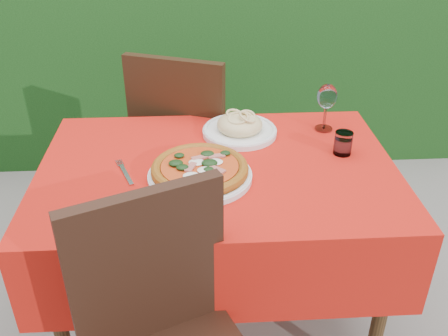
{
  "coord_description": "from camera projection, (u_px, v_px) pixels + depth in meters",
  "views": [
    {
      "loc": [
        -0.07,
        -1.52,
        1.64
      ],
      "look_at": [
        0.02,
        -0.05,
        0.77
      ],
      "focal_mm": 40.0,
      "sensor_mm": 36.0,
      "label": 1
    }
  ],
  "objects": [
    {
      "name": "ground",
      "position": [
        219.0,
        315.0,
        2.14
      ],
      "size": [
        60.0,
        60.0,
        0.0
      ],
      "primitive_type": "plane",
      "color": "slate",
      "rests_on": "ground"
    },
    {
      "name": "pasta_plate",
      "position": [
        240.0,
        127.0,
        1.96
      ],
      "size": [
        0.29,
        0.29,
        0.08
      ],
      "rotation": [
        0.0,
        0.0,
        -0.39
      ],
      "color": "silver",
      "rests_on": "dining_table"
    },
    {
      "name": "water_glass",
      "position": [
        343.0,
        144.0,
        1.82
      ],
      "size": [
        0.07,
        0.07,
        0.09
      ],
      "color": "silver",
      "rests_on": "dining_table"
    },
    {
      "name": "dining_table",
      "position": [
        218.0,
        201.0,
        1.84
      ],
      "size": [
        1.26,
        0.86,
        0.75
      ],
      "color": "#452D16",
      "rests_on": "ground"
    },
    {
      "name": "wine_glass",
      "position": [
        327.0,
        98.0,
        1.94
      ],
      "size": [
        0.08,
        0.08,
        0.19
      ],
      "color": "silver",
      "rests_on": "dining_table"
    },
    {
      "name": "hedge",
      "position": [
        205.0,
        12.0,
        3.0
      ],
      "size": [
        3.2,
        0.55,
        1.78
      ],
      "color": "black",
      "rests_on": "ground"
    },
    {
      "name": "fork",
      "position": [
        126.0,
        175.0,
        1.7
      ],
      "size": [
        0.09,
        0.19,
        0.01
      ],
      "primitive_type": "cube",
      "rotation": [
        0.0,
        0.0,
        0.37
      ],
      "color": "#AFAFB6",
      "rests_on": "dining_table"
    },
    {
      "name": "chair_far",
      "position": [
        186.0,
        138.0,
        2.35
      ],
      "size": [
        0.57,
        0.57,
        0.98
      ],
      "rotation": [
        0.0,
        0.0,
        2.77
      ],
      "color": "black",
      "rests_on": "ground"
    },
    {
      "name": "pizza_plate",
      "position": [
        200.0,
        171.0,
        1.67
      ],
      "size": [
        0.35,
        0.35,
        0.07
      ],
      "rotation": [
        0.0,
        0.0,
        -0.04
      ],
      "color": "silver",
      "rests_on": "dining_table"
    }
  ]
}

